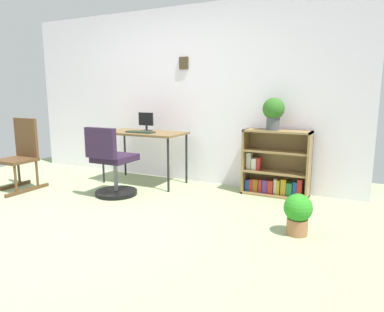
{
  "coord_description": "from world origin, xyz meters",
  "views": [
    {
      "loc": [
        2.48,
        -2.33,
        1.27
      ],
      "look_at": [
        0.73,
        1.18,
        0.55
      ],
      "focal_mm": 32.57,
      "sensor_mm": 36.0,
      "label": 1
    }
  ],
  "objects_px": {
    "keyboard": "(140,132)",
    "potted_plant_on_shelf": "(273,111)",
    "monitor": "(146,122)",
    "desk": "(144,136)",
    "potted_plant_floor": "(298,212)",
    "rocking_chair": "(21,154)",
    "office_chair": "(112,167)",
    "bookshelf_low": "(275,167)"
  },
  "relations": [
    {
      "from": "monitor",
      "to": "potted_plant_on_shelf",
      "type": "bearing_deg",
      "value": 4.08
    },
    {
      "from": "rocking_chair",
      "to": "bookshelf_low",
      "type": "bearing_deg",
      "value": 22.11
    },
    {
      "from": "rocking_chair",
      "to": "potted_plant_floor",
      "type": "bearing_deg",
      "value": 1.03
    },
    {
      "from": "desk",
      "to": "rocking_chair",
      "type": "height_order",
      "value": "rocking_chair"
    },
    {
      "from": "monitor",
      "to": "potted_plant_floor",
      "type": "relative_size",
      "value": 0.69
    },
    {
      "from": "desk",
      "to": "potted_plant_floor",
      "type": "distance_m",
      "value": 2.5
    },
    {
      "from": "bookshelf_low",
      "to": "potted_plant_on_shelf",
      "type": "distance_m",
      "value": 0.7
    },
    {
      "from": "keyboard",
      "to": "potted_plant_floor",
      "type": "bearing_deg",
      "value": -19.79
    },
    {
      "from": "rocking_chair",
      "to": "potted_plant_floor",
      "type": "relative_size",
      "value": 2.47
    },
    {
      "from": "monitor",
      "to": "potted_plant_on_shelf",
      "type": "distance_m",
      "value": 1.78
    },
    {
      "from": "keyboard",
      "to": "potted_plant_floor",
      "type": "height_order",
      "value": "keyboard"
    },
    {
      "from": "potted_plant_on_shelf",
      "to": "potted_plant_floor",
      "type": "distance_m",
      "value": 1.51
    },
    {
      "from": "desk",
      "to": "bookshelf_low",
      "type": "xyz_separation_m",
      "value": [
        1.79,
        0.26,
        -0.32
      ]
    },
    {
      "from": "office_chair",
      "to": "rocking_chair",
      "type": "distance_m",
      "value": 1.32
    },
    {
      "from": "desk",
      "to": "rocking_chair",
      "type": "relative_size",
      "value": 1.23
    },
    {
      "from": "keyboard",
      "to": "potted_plant_on_shelf",
      "type": "relative_size",
      "value": 1.03
    },
    {
      "from": "desk",
      "to": "monitor",
      "type": "bearing_deg",
      "value": 100.65
    },
    {
      "from": "potted_plant_on_shelf",
      "to": "desk",
      "type": "bearing_deg",
      "value": -173.21
    },
    {
      "from": "potted_plant_floor",
      "to": "monitor",
      "type": "bearing_deg",
      "value": 156.29
    },
    {
      "from": "office_chair",
      "to": "potted_plant_on_shelf",
      "type": "relative_size",
      "value": 2.21
    },
    {
      "from": "monitor",
      "to": "rocking_chair",
      "type": "xyz_separation_m",
      "value": [
        -1.27,
        -1.07,
        -0.39
      ]
    },
    {
      "from": "office_chair",
      "to": "potted_plant_floor",
      "type": "xyz_separation_m",
      "value": [
        2.27,
        -0.2,
        -0.16
      ]
    },
    {
      "from": "bookshelf_low",
      "to": "potted_plant_on_shelf",
      "type": "xyz_separation_m",
      "value": [
        -0.04,
        -0.05,
        0.69
      ]
    },
    {
      "from": "desk",
      "to": "monitor",
      "type": "distance_m",
      "value": 0.2
    },
    {
      "from": "rocking_chair",
      "to": "bookshelf_low",
      "type": "distance_m",
      "value": 3.32
    },
    {
      "from": "desk",
      "to": "potted_plant_floor",
      "type": "relative_size",
      "value": 3.03
    },
    {
      "from": "desk",
      "to": "bookshelf_low",
      "type": "relative_size",
      "value": 1.41
    },
    {
      "from": "office_chair",
      "to": "potted_plant_on_shelf",
      "type": "bearing_deg",
      "value": 28.15
    },
    {
      "from": "monitor",
      "to": "potted_plant_floor",
      "type": "bearing_deg",
      "value": -23.71
    },
    {
      "from": "keyboard",
      "to": "rocking_chair",
      "type": "bearing_deg",
      "value": -146.03
    },
    {
      "from": "potted_plant_on_shelf",
      "to": "potted_plant_floor",
      "type": "relative_size",
      "value": 1.03
    },
    {
      "from": "desk",
      "to": "monitor",
      "type": "relative_size",
      "value": 4.39
    },
    {
      "from": "keyboard",
      "to": "office_chair",
      "type": "bearing_deg",
      "value": -90.89
    },
    {
      "from": "rocking_chair",
      "to": "bookshelf_low",
      "type": "xyz_separation_m",
      "value": [
        3.08,
        1.25,
        -0.12
      ]
    },
    {
      "from": "monitor",
      "to": "bookshelf_low",
      "type": "bearing_deg",
      "value": 5.6
    },
    {
      "from": "desk",
      "to": "office_chair",
      "type": "relative_size",
      "value": 1.32
    },
    {
      "from": "monitor",
      "to": "bookshelf_low",
      "type": "height_order",
      "value": "monitor"
    },
    {
      "from": "monitor",
      "to": "desk",
      "type": "bearing_deg",
      "value": -79.35
    },
    {
      "from": "potted_plant_floor",
      "to": "rocking_chair",
      "type": "bearing_deg",
      "value": -178.97
    },
    {
      "from": "keyboard",
      "to": "potted_plant_floor",
      "type": "distance_m",
      "value": 2.46
    },
    {
      "from": "potted_plant_floor",
      "to": "potted_plant_on_shelf",
      "type": "bearing_deg",
      "value": 115.02
    },
    {
      "from": "monitor",
      "to": "potted_plant_floor",
      "type": "height_order",
      "value": "monitor"
    }
  ]
}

